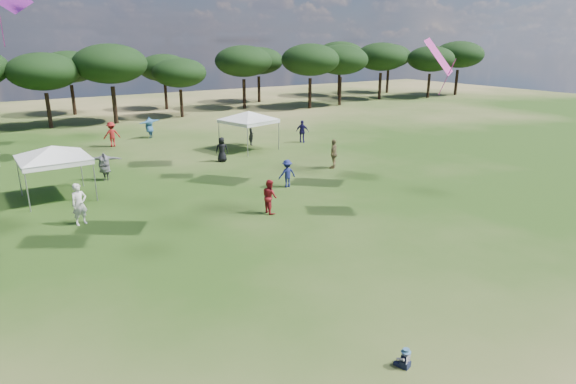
% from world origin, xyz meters
% --- Properties ---
extents(tree_line, '(108.78, 17.63, 7.77)m').
position_xyz_m(tree_line, '(2.39, 47.41, 5.42)').
color(tree_line, black).
rests_on(tree_line, ground).
extents(tent_left, '(6.55, 6.55, 3.07)m').
position_xyz_m(tent_left, '(-5.12, 21.38, 2.64)').
color(tent_left, gray).
rests_on(tent_left, ground).
extents(tent_right, '(6.48, 6.48, 3.18)m').
position_xyz_m(tent_right, '(8.66, 26.37, 2.76)').
color(tent_right, gray).
rests_on(tent_right, ground).
extents(toddler, '(0.39, 0.42, 0.53)m').
position_xyz_m(toddler, '(0.13, 2.05, 0.24)').
color(toddler, '#161C33').
rests_on(toddler, ground).
extents(festival_crowd, '(28.64, 22.39, 1.90)m').
position_xyz_m(festival_crowd, '(-0.99, 24.98, 0.87)').
color(festival_crowd, maroon).
rests_on(festival_crowd, ground).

